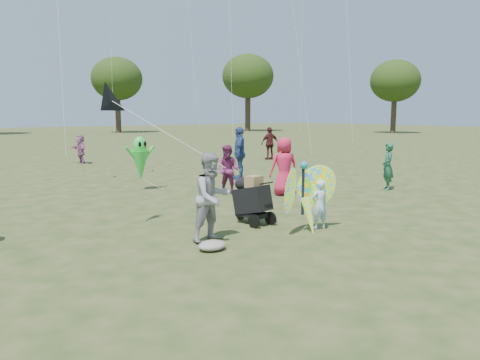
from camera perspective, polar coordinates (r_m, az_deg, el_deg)
name	(u,v)px	position (r m, az deg, el deg)	size (l,w,h in m)	color
ground	(297,246)	(8.91, 7.00, -8.00)	(160.00, 160.00, 0.00)	#51592B
child_girl	(319,205)	(10.13, 9.67, -2.99)	(0.39, 0.25, 1.06)	#A9D2EF
adult_man	(212,197)	(9.03, -3.40, -2.11)	(0.84, 0.65, 1.73)	#95949A
grey_bag	(212,246)	(8.59, -3.44, -7.98)	(0.53, 0.44, 0.17)	gray
crowd_a	(284,166)	(14.15, 5.38, 1.68)	(0.86, 0.56, 1.76)	#D12148
crowd_c	(240,153)	(17.54, -0.06, 3.31)	(1.15, 0.48, 1.96)	#2F4782
crowd_e	(228,170)	(14.21, -1.44, 1.23)	(0.73, 0.57, 1.51)	#742655
crowd_f	(388,166)	(15.82, 17.56, 1.58)	(0.55, 0.36, 1.52)	#225B3F
crowd_h	(270,143)	(24.93, 3.66, 4.49)	(1.02, 0.42, 1.74)	#4E1A1C
crowd_j	(80,149)	(24.28, -18.89, 3.60)	(1.33, 0.42, 1.43)	#A65F90
jogging_stroller	(251,196)	(10.51, 1.36, -2.02)	(0.61, 1.10, 1.09)	black
butterfly_kite	(306,197)	(9.82, 7.99, -2.09)	(1.74, 0.75, 1.69)	#E0234E
delta_kite_rig	(112,101)	(10.11, -15.32, 9.25)	(1.99, 2.22, 1.75)	black
alien_kite	(140,160)	(15.30, -12.05, 2.36)	(1.12, 0.69, 1.74)	green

